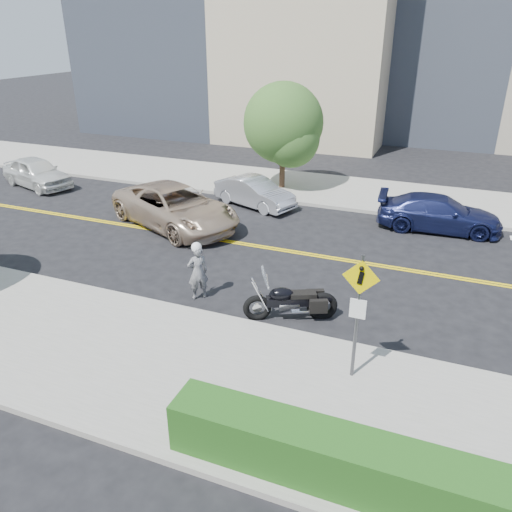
{
  "coord_description": "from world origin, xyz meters",
  "views": [
    {
      "loc": [
        5.56,
        -15.61,
        7.35
      ],
      "look_at": [
        0.64,
        -3.23,
        1.2
      ],
      "focal_mm": 35.0,
      "sensor_mm": 36.0,
      "label": 1
    }
  ],
  "objects_px": {
    "parked_car_white": "(37,172)",
    "parked_car_blue": "(439,213)",
    "motorcyclist": "(198,271)",
    "motorcycle": "(291,294)",
    "parked_car_silver": "(254,192)",
    "suv": "(175,207)",
    "pedestrian_sign": "(358,306)"
  },
  "relations": [
    {
      "from": "parked_car_silver",
      "to": "motorcycle",
      "type": "bearing_deg",
      "value": -131.56
    },
    {
      "from": "pedestrian_sign",
      "to": "parked_car_silver",
      "type": "height_order",
      "value": "pedestrian_sign"
    },
    {
      "from": "pedestrian_sign",
      "to": "parked_car_silver",
      "type": "bearing_deg",
      "value": 122.12
    },
    {
      "from": "parked_car_silver",
      "to": "parked_car_blue",
      "type": "height_order",
      "value": "parked_car_blue"
    },
    {
      "from": "pedestrian_sign",
      "to": "motorcycle",
      "type": "bearing_deg",
      "value": 136.11
    },
    {
      "from": "suv",
      "to": "motorcycle",
      "type": "bearing_deg",
      "value": -103.66
    },
    {
      "from": "motorcyclist",
      "to": "parked_car_white",
      "type": "xyz_separation_m",
      "value": [
        -12.77,
        7.09,
        -0.16
      ]
    },
    {
      "from": "pedestrian_sign",
      "to": "suv",
      "type": "height_order",
      "value": "pedestrian_sign"
    },
    {
      "from": "motorcyclist",
      "to": "motorcycle",
      "type": "xyz_separation_m",
      "value": [
        2.89,
        -0.09,
        -0.13
      ]
    },
    {
      "from": "suv",
      "to": "parked_car_silver",
      "type": "height_order",
      "value": "suv"
    },
    {
      "from": "pedestrian_sign",
      "to": "parked_car_silver",
      "type": "relative_size",
      "value": 0.77
    },
    {
      "from": "motorcycle",
      "to": "suv",
      "type": "height_order",
      "value": "suv"
    },
    {
      "from": "pedestrian_sign",
      "to": "parked_car_white",
      "type": "xyz_separation_m",
      "value": [
        -17.77,
        9.22,
        -1.23
      ]
    },
    {
      "from": "suv",
      "to": "pedestrian_sign",
      "type": "bearing_deg",
      "value": -105.34
    },
    {
      "from": "motorcycle",
      "to": "parked_car_white",
      "type": "relative_size",
      "value": 0.59
    },
    {
      "from": "motorcycle",
      "to": "parked_car_blue",
      "type": "xyz_separation_m",
      "value": [
        3.33,
        8.46,
        -0.08
      ]
    },
    {
      "from": "pedestrian_sign",
      "to": "parked_car_blue",
      "type": "bearing_deg",
      "value": 83.38
    },
    {
      "from": "motorcyclist",
      "to": "motorcycle",
      "type": "height_order",
      "value": "motorcyclist"
    },
    {
      "from": "motorcyclist",
      "to": "parked_car_blue",
      "type": "height_order",
      "value": "motorcyclist"
    },
    {
      "from": "motorcycle",
      "to": "parked_car_silver",
      "type": "xyz_separation_m",
      "value": [
        -4.45,
        8.42,
        -0.12
      ]
    },
    {
      "from": "parked_car_white",
      "to": "parked_car_blue",
      "type": "height_order",
      "value": "parked_car_white"
    },
    {
      "from": "parked_car_silver",
      "to": "parked_car_blue",
      "type": "xyz_separation_m",
      "value": [
        7.78,
        0.04,
        0.04
      ]
    },
    {
      "from": "parked_car_white",
      "to": "parked_car_blue",
      "type": "relative_size",
      "value": 0.91
    },
    {
      "from": "motorcycle",
      "to": "parked_car_silver",
      "type": "distance_m",
      "value": 9.52
    },
    {
      "from": "motorcyclist",
      "to": "parked_car_blue",
      "type": "xyz_separation_m",
      "value": [
        6.22,
        8.37,
        -0.21
      ]
    },
    {
      "from": "pedestrian_sign",
      "to": "parked_car_blue",
      "type": "xyz_separation_m",
      "value": [
        1.22,
        10.49,
        -1.28
      ]
    },
    {
      "from": "motorcyclist",
      "to": "suv",
      "type": "distance_m",
      "value": 6.07
    },
    {
      "from": "pedestrian_sign",
      "to": "parked_car_silver",
      "type": "xyz_separation_m",
      "value": [
        -6.56,
        10.45,
        -1.32
      ]
    },
    {
      "from": "parked_car_silver",
      "to": "pedestrian_sign",
      "type": "bearing_deg",
      "value": -127.29
    },
    {
      "from": "pedestrian_sign",
      "to": "motorcycle",
      "type": "distance_m",
      "value": 3.17
    },
    {
      "from": "pedestrian_sign",
      "to": "motorcyclist",
      "type": "xyz_separation_m",
      "value": [
        -5.0,
        2.12,
        -1.07
      ]
    },
    {
      "from": "motorcyclist",
      "to": "parked_car_blue",
      "type": "bearing_deg",
      "value": -171.41
    }
  ]
}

